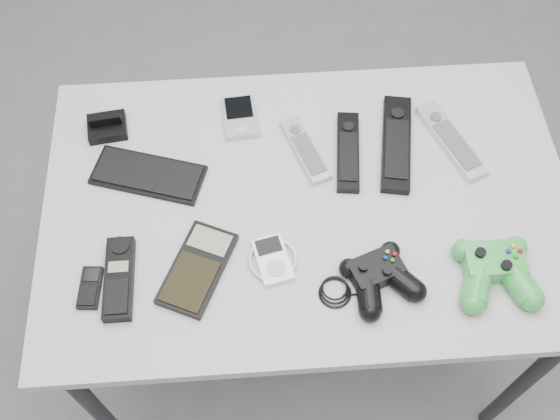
{
  "coord_description": "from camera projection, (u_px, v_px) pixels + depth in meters",
  "views": [
    {
      "loc": [
        -0.01,
        -0.74,
        1.88
      ],
      "look_at": [
        0.04,
        -0.07,
        0.75
      ],
      "focal_mm": 42.0,
      "sensor_mm": 36.0,
      "label": 1
    }
  ],
  "objects": [
    {
      "name": "controller_black",
      "position": [
        380.0,
        276.0,
        1.23
      ],
      "size": [
        0.27,
        0.22,
        0.05
      ],
      "primitive_type": null,
      "rotation": [
        0.0,
        0.0,
        0.35
      ],
      "color": "black",
      "rests_on": "desk"
    },
    {
      "name": "remote_black_a",
      "position": [
        348.0,
        151.0,
        1.4
      ],
      "size": [
        0.07,
        0.21,
        0.02
      ],
      "primitive_type": "cube",
      "rotation": [
        0.0,
        0.0,
        -0.12
      ],
      "color": "black",
      "rests_on": "desk"
    },
    {
      "name": "remote_silver_a",
      "position": [
        305.0,
        149.0,
        1.4
      ],
      "size": [
        0.1,
        0.18,
        0.02
      ],
      "primitive_type": "cube",
      "rotation": [
        0.0,
        0.0,
        0.34
      ],
      "color": "#AEADB5",
      "rests_on": "desk"
    },
    {
      "name": "calculator",
      "position": [
        197.0,
        268.0,
        1.26
      ],
      "size": [
        0.16,
        0.21,
        0.02
      ],
      "primitive_type": "cube",
      "rotation": [
        0.0,
        0.0,
        -0.43
      ],
      "color": "black",
      "rests_on": "desk"
    },
    {
      "name": "dock_bracket",
      "position": [
        106.0,
        124.0,
        1.42
      ],
      "size": [
        0.09,
        0.08,
        0.04
      ],
      "primitive_type": "cube",
      "rotation": [
        0.0,
        0.0,
        0.13
      ],
      "color": "black",
      "rests_on": "desk"
    },
    {
      "name": "controller_green",
      "position": [
        495.0,
        269.0,
        1.24
      ],
      "size": [
        0.16,
        0.17,
        0.05
      ],
      "primitive_type": null,
      "rotation": [
        0.0,
        0.0,
        -0.01
      ],
      "color": "green",
      "rests_on": "desk"
    },
    {
      "name": "pda_keyboard",
      "position": [
        148.0,
        175.0,
        1.37
      ],
      "size": [
        0.25,
        0.16,
        0.01
      ],
      "primitive_type": "cube",
      "rotation": [
        0.0,
        0.0,
        -0.31
      ],
      "color": "black",
      "rests_on": "desk"
    },
    {
      "name": "mobile_phone",
      "position": [
        90.0,
        288.0,
        1.24
      ],
      "size": [
        0.05,
        0.09,
        0.01
      ],
      "primitive_type": "cube",
      "rotation": [
        0.0,
        0.0,
        -0.08
      ],
      "color": "black",
      "rests_on": "desk"
    },
    {
      "name": "remote_silver_b",
      "position": [
        451.0,
        140.0,
        1.41
      ],
      "size": [
        0.12,
        0.22,
        0.02
      ],
      "primitive_type": "cube",
      "rotation": [
        0.0,
        0.0,
        0.38
      ],
      "color": "#B7B6BD",
      "rests_on": "desk"
    },
    {
      "name": "desk",
      "position": [
        307.0,
        216.0,
        1.4
      ],
      "size": [
        1.09,
        0.7,
        0.73
      ],
      "color": "#A7A7AA",
      "rests_on": "floor"
    },
    {
      "name": "pda",
      "position": [
        240.0,
        117.0,
        1.45
      ],
      "size": [
        0.08,
        0.12,
        0.02
      ],
      "primitive_type": "cube",
      "rotation": [
        0.0,
        0.0,
        0.08
      ],
      "color": "#AEADB5",
      "rests_on": "desk"
    },
    {
      "name": "floor",
      "position": [
        267.0,
        318.0,
        1.99
      ],
      "size": [
        3.5,
        3.5,
        0.0
      ],
      "primitive_type": "plane",
      "color": "slate",
      "rests_on": "ground"
    },
    {
      "name": "remote_black_b",
      "position": [
        396.0,
        143.0,
        1.41
      ],
      "size": [
        0.1,
        0.26,
        0.02
      ],
      "primitive_type": "cube",
      "rotation": [
        0.0,
        0.0,
        -0.18
      ],
      "color": "black",
      "rests_on": "desk"
    },
    {
      "name": "cordless_handset",
      "position": [
        119.0,
        278.0,
        1.24
      ],
      "size": [
        0.05,
        0.17,
        0.03
      ],
      "primitive_type": "cube",
      "rotation": [
        0.0,
        0.0,
        0.0
      ],
      "color": "black",
      "rests_on": "desk"
    },
    {
      "name": "mp3_player",
      "position": [
        273.0,
        260.0,
        1.27
      ],
      "size": [
        0.12,
        0.12,
        0.02
      ],
      "primitive_type": "cube",
      "rotation": [
        0.0,
        0.0,
        0.22
      ],
      "color": "white",
      "rests_on": "desk"
    }
  ]
}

